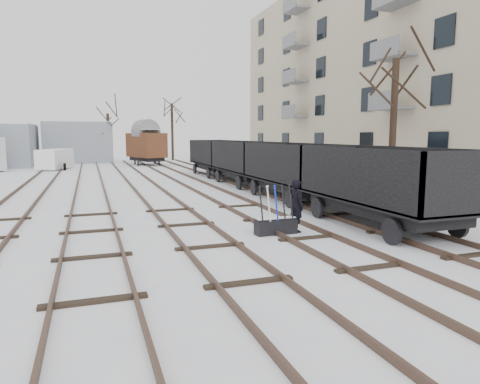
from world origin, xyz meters
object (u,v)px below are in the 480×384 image
at_px(ground_frame, 276,225).
at_px(box_van_wagon, 146,144).
at_px(worker, 297,206).
at_px(panel_van, 55,159).
at_px(freight_wagon_a, 381,197).

distance_m(ground_frame, box_van_wagon, 32.23).
relative_size(ground_frame, worker, 0.90).
height_order(ground_frame, panel_van, panel_van).
relative_size(box_van_wagon, panel_van, 1.19).
distance_m(worker, box_van_wagon, 32.11).
bearing_deg(box_van_wagon, panel_van, -179.60).
bearing_deg(freight_wagon_a, ground_frame, 177.03).
bearing_deg(worker, freight_wagon_a, -97.10).
height_order(worker, box_van_wagon, box_van_wagon).
xyz_separation_m(ground_frame, box_van_wagon, (0.17, 32.18, 1.78)).
xyz_separation_m(worker, panel_van, (-8.89, 28.86, 0.10)).
bearing_deg(panel_van, box_van_wagon, 41.01).
height_order(ground_frame, box_van_wagon, box_van_wagon).
xyz_separation_m(box_van_wagon, panel_van, (-8.31, -3.21, -1.14)).
xyz_separation_m(freight_wagon_a, box_van_wagon, (-3.50, 32.37, 1.06)).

